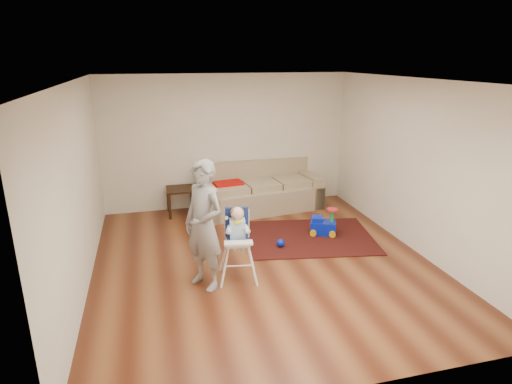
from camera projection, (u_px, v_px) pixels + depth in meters
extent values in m
plane|color=#4A1F10|center=(262.00, 262.00, 6.56)|extent=(5.50, 5.50, 0.00)
cube|color=white|center=(227.00, 142.00, 8.69)|extent=(5.00, 0.04, 2.70)
cube|color=white|center=(78.00, 190.00, 5.56)|extent=(0.04, 5.50, 2.70)
cube|color=white|center=(415.00, 166.00, 6.75)|extent=(0.04, 5.50, 2.70)
cube|color=white|center=(263.00, 80.00, 5.74)|extent=(5.00, 5.50, 0.04)
cube|color=#BF0E08|center=(228.00, 183.00, 8.42)|extent=(0.60, 0.43, 0.04)
cube|color=black|center=(309.00, 237.00, 7.44)|extent=(2.41, 1.97, 0.02)
sphere|color=#071DC1|center=(281.00, 243.00, 7.02)|extent=(0.13, 0.13, 0.13)
cylinder|color=#071DC1|center=(235.00, 218.00, 5.69)|extent=(0.03, 0.12, 0.01)
imported|color=gray|center=(204.00, 226.00, 5.63)|extent=(0.71, 0.77, 1.76)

